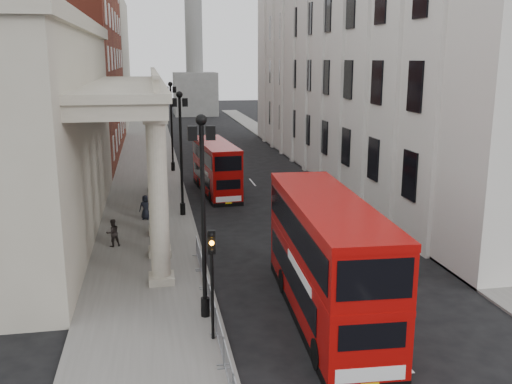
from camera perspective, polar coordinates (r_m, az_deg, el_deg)
name	(u,v)px	position (r m, az deg, el deg)	size (l,w,h in m)	color
ground	(234,367)	(20.82, -2.25, -17.10)	(260.00, 260.00, 0.00)	black
sidewalk_west	(148,186)	(48.93, -10.80, 0.64)	(6.00, 140.00, 0.12)	slate
sidewalk_east	(335,178)	(51.48, 7.89, 1.36)	(3.00, 140.00, 0.12)	slate
kerb	(183,184)	(48.99, -7.35, 0.79)	(0.20, 140.00, 0.14)	slate
portico_building	(15,136)	(36.97, -22.97, 5.16)	(9.00, 28.00, 12.00)	#9F9885
brick_building	(73,54)	(66.29, -17.85, 13.01)	(9.00, 32.00, 22.00)	maroon
west_building_far	(98,62)	(98.13, -15.49, 12.43)	(9.00, 30.00, 20.00)	#9F9885
east_building	(359,36)	(53.16, 10.28, 15.14)	(8.00, 55.00, 25.00)	silver
monument_column	(194,28)	(110.27, -6.25, 15.96)	(8.00, 8.00, 54.20)	#60605E
lamp_post_south	(203,204)	(22.59, -5.32, -1.18)	(1.05, 0.44, 8.32)	black
lamp_post_mid	(181,145)	(38.26, -7.52, 4.68)	(1.05, 0.44, 8.32)	black
lamp_post_north	(171,120)	(54.13, -8.45, 7.12)	(1.05, 0.44, 8.32)	black
traffic_light	(212,264)	(21.21, -4.44, -7.24)	(0.28, 0.33, 4.30)	black
crowd_barriers	(216,322)	(22.41, -4.01, -12.85)	(0.50, 18.75, 1.10)	gray
bus_near	(327,257)	(23.56, 7.08, -6.46)	(3.39, 11.73, 5.01)	#A10907
bus_far	(216,167)	(45.49, -4.03, 2.55)	(2.99, 9.56, 4.06)	#990807
pedestrian_a	(158,217)	(35.55, -9.78, -2.44)	(0.67, 0.44, 1.84)	black
pedestrian_b	(113,233)	(33.23, -14.13, -3.98)	(0.77, 0.60, 1.59)	black
pedestrian_c	(145,207)	(38.36, -11.00, -1.50)	(0.79, 0.51, 1.62)	black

